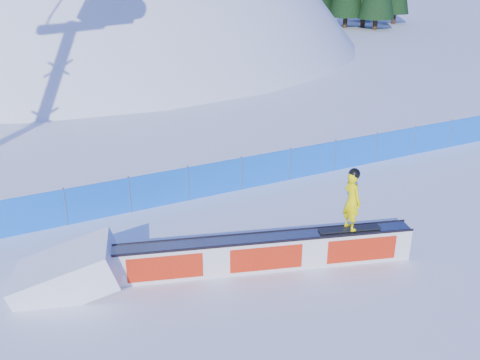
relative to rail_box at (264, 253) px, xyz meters
name	(u,v)px	position (x,y,z in m)	size (l,w,h in m)	color
ground	(341,239)	(2.79, 0.39, -0.47)	(160.00, 160.00, 0.00)	white
snow_hill	(92,214)	(2.79, 42.39, -18.47)	(64.00, 64.00, 64.00)	white
safety_fence	(266,169)	(2.79, 4.89, 0.13)	(22.05, 0.05, 1.30)	blue
rail_box	(264,253)	(0.00, 0.00, 0.00)	(7.83, 2.84, 0.96)	white
snow_ramp	(69,287)	(-4.80, 1.44, -0.47)	(2.49, 1.66, 0.93)	white
snowboarder	(352,200)	(2.21, -0.66, 1.35)	(1.69, 0.77, 1.74)	black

